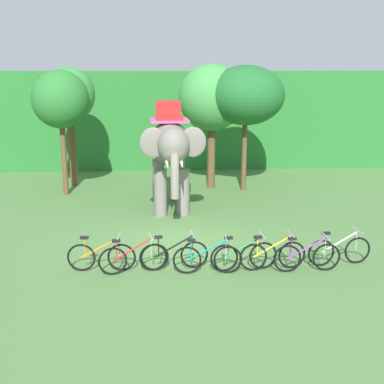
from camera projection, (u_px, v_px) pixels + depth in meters
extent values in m
plane|color=#4C753D|center=(180.00, 245.00, 14.12)|extent=(80.00, 80.00, 0.00)
cube|color=#28702D|center=(170.00, 116.00, 26.49)|extent=(36.00, 6.00, 4.67)
cylinder|color=brown|center=(64.00, 160.00, 19.32)|extent=(0.21, 0.21, 2.74)
ellipsoid|color=#28702D|center=(60.00, 99.00, 18.74)|extent=(2.17, 2.17, 2.21)
cylinder|color=brown|center=(73.00, 153.00, 20.78)|extent=(0.31, 0.31, 2.83)
ellipsoid|color=#338438|center=(69.00, 95.00, 20.18)|extent=(2.08, 2.08, 2.22)
cylinder|color=brown|center=(211.00, 158.00, 20.51)|extent=(0.33, 0.33, 2.52)
ellipsoid|color=#3D8E42|center=(212.00, 97.00, 19.90)|extent=(2.68, 2.68, 2.67)
cylinder|color=brown|center=(244.00, 156.00, 20.05)|extent=(0.20, 0.20, 2.78)
ellipsoid|color=#1E6028|center=(246.00, 95.00, 19.45)|extent=(3.06, 3.06, 2.34)
ellipsoid|color=slate|center=(170.00, 143.00, 17.25)|extent=(1.52, 2.96, 1.50)
cylinder|color=slate|center=(183.00, 192.00, 16.81)|extent=(0.44, 0.44, 1.60)
cylinder|color=slate|center=(160.00, 193.00, 16.73)|extent=(0.44, 0.44, 1.60)
cylinder|color=slate|center=(179.00, 180.00, 18.54)|extent=(0.44, 0.44, 1.60)
cylinder|color=slate|center=(158.00, 181.00, 18.46)|extent=(0.44, 0.44, 1.60)
ellipsoid|color=slate|center=(174.00, 145.00, 15.26)|extent=(1.05, 1.14, 1.10)
ellipsoid|color=slate|center=(193.00, 142.00, 15.46)|extent=(0.85, 0.20, 0.96)
ellipsoid|color=slate|center=(153.00, 143.00, 15.33)|extent=(0.85, 0.20, 0.96)
cylinder|color=slate|center=(175.00, 176.00, 15.05)|extent=(0.26, 0.26, 1.40)
cone|color=beige|center=(182.00, 165.00, 15.03)|extent=(0.14, 0.57, 0.21)
cone|color=beige|center=(167.00, 165.00, 14.99)|extent=(0.14, 0.57, 0.21)
cube|color=#BF4C8C|center=(169.00, 120.00, 17.15)|extent=(1.38, 1.36, 0.08)
cube|color=#B22323|center=(169.00, 118.00, 17.13)|extent=(0.95, 1.14, 0.10)
cube|color=#B22323|center=(168.00, 108.00, 17.54)|extent=(0.90, 0.14, 0.56)
cylinder|color=slate|center=(167.00, 149.00, 18.73)|extent=(0.08, 0.08, 0.90)
torus|color=black|center=(81.00, 257.00, 12.25)|extent=(0.71, 0.09, 0.71)
torus|color=black|center=(122.00, 257.00, 12.27)|extent=(0.71, 0.09, 0.71)
cylinder|color=orange|center=(100.00, 248.00, 12.20)|extent=(0.97, 0.09, 0.54)
cylinder|color=orange|center=(85.00, 248.00, 12.19)|extent=(0.03, 0.03, 0.52)
cube|color=black|center=(84.00, 238.00, 12.13)|extent=(0.20, 0.11, 0.06)
cylinder|color=#9E9EA3|center=(119.00, 247.00, 12.20)|extent=(0.03, 0.03, 0.55)
cylinder|color=#9E9EA3|center=(119.00, 236.00, 12.13)|extent=(0.06, 0.52, 0.03)
torus|color=black|center=(113.00, 261.00, 12.02)|extent=(0.71, 0.19, 0.71)
torus|color=black|center=(153.00, 257.00, 12.27)|extent=(0.71, 0.19, 0.71)
cylinder|color=red|center=(132.00, 250.00, 12.08)|extent=(0.96, 0.23, 0.54)
cylinder|color=red|center=(116.00, 251.00, 11.98)|extent=(0.03, 0.03, 0.52)
cube|color=black|center=(116.00, 241.00, 11.92)|extent=(0.22, 0.14, 0.06)
cylinder|color=#9E9EA3|center=(151.00, 247.00, 12.19)|extent=(0.03, 0.03, 0.55)
cylinder|color=#9E9EA3|center=(151.00, 236.00, 12.12)|extent=(0.13, 0.52, 0.03)
torus|color=black|center=(155.00, 257.00, 12.28)|extent=(0.71, 0.12, 0.71)
torus|color=black|center=(194.00, 255.00, 12.44)|extent=(0.71, 0.12, 0.71)
cylinder|color=black|center=(174.00, 247.00, 12.29)|extent=(0.97, 0.15, 0.54)
cylinder|color=black|center=(159.00, 247.00, 12.23)|extent=(0.03, 0.03, 0.52)
cube|color=black|center=(158.00, 237.00, 12.16)|extent=(0.21, 0.12, 0.06)
cylinder|color=#9E9EA3|center=(192.00, 244.00, 12.36)|extent=(0.03, 0.03, 0.55)
cylinder|color=#9E9EA3|center=(192.00, 234.00, 12.30)|extent=(0.09, 0.52, 0.03)
torus|color=black|center=(187.00, 260.00, 12.09)|extent=(0.71, 0.07, 0.71)
torus|color=black|center=(228.00, 260.00, 12.12)|extent=(0.71, 0.07, 0.71)
cylinder|color=teal|center=(207.00, 250.00, 12.04)|extent=(0.97, 0.07, 0.54)
cylinder|color=teal|center=(191.00, 250.00, 12.03)|extent=(0.03, 0.03, 0.52)
cube|color=black|center=(191.00, 240.00, 11.96)|extent=(0.20, 0.11, 0.06)
cylinder|color=#9E9EA3|center=(226.00, 249.00, 12.05)|extent=(0.03, 0.03, 0.55)
cylinder|color=#9E9EA3|center=(226.00, 238.00, 11.98)|extent=(0.05, 0.52, 0.03)
torus|color=black|center=(224.00, 258.00, 12.22)|extent=(0.71, 0.12, 0.71)
torus|color=black|center=(263.00, 255.00, 12.39)|extent=(0.71, 0.12, 0.71)
cylinder|color=green|center=(243.00, 247.00, 12.24)|extent=(0.97, 0.15, 0.54)
cylinder|color=green|center=(228.00, 248.00, 12.18)|extent=(0.03, 0.03, 0.52)
cube|color=black|center=(229.00, 238.00, 12.11)|extent=(0.21, 0.12, 0.06)
cylinder|color=#9E9EA3|center=(262.00, 245.00, 12.31)|extent=(0.03, 0.03, 0.55)
cylinder|color=#9E9EA3|center=(262.00, 235.00, 12.24)|extent=(0.09, 0.52, 0.03)
torus|color=black|center=(253.00, 257.00, 12.27)|extent=(0.71, 0.12, 0.71)
torus|color=black|center=(292.00, 255.00, 12.42)|extent=(0.71, 0.12, 0.71)
cylinder|color=yellow|center=(272.00, 247.00, 12.28)|extent=(0.97, 0.13, 0.54)
cylinder|color=yellow|center=(258.00, 247.00, 12.22)|extent=(0.03, 0.03, 0.52)
cube|color=black|center=(258.00, 237.00, 12.16)|extent=(0.21, 0.12, 0.06)
cylinder|color=#9E9EA3|center=(290.00, 244.00, 12.35)|extent=(0.03, 0.03, 0.55)
cylinder|color=#9E9EA3|center=(291.00, 234.00, 12.28)|extent=(0.08, 0.52, 0.03)
torus|color=black|center=(287.00, 259.00, 12.18)|extent=(0.71, 0.07, 0.71)
torus|color=black|center=(326.00, 257.00, 12.28)|extent=(0.71, 0.07, 0.71)
cylinder|color=purple|center=(306.00, 248.00, 12.17)|extent=(0.97, 0.08, 0.54)
cylinder|color=purple|center=(292.00, 249.00, 12.13)|extent=(0.03, 0.03, 0.52)
cube|color=black|center=(292.00, 239.00, 12.06)|extent=(0.20, 0.11, 0.06)
cylinder|color=#9E9EA3|center=(325.00, 247.00, 12.20)|extent=(0.03, 0.03, 0.55)
cylinder|color=#9E9EA3|center=(326.00, 236.00, 12.14)|extent=(0.05, 0.52, 0.03)
torus|color=black|center=(321.00, 253.00, 12.56)|extent=(0.71, 0.13, 0.71)
torus|color=black|center=(357.00, 250.00, 12.73)|extent=(0.71, 0.13, 0.71)
cylinder|color=silver|center=(339.00, 242.00, 12.58)|extent=(0.97, 0.16, 0.54)
cylinder|color=silver|center=(325.00, 243.00, 12.51)|extent=(0.03, 0.03, 0.52)
cube|color=black|center=(326.00, 233.00, 12.44)|extent=(0.21, 0.12, 0.06)
cylinder|color=#9E9EA3|center=(356.00, 240.00, 12.65)|extent=(0.03, 0.03, 0.55)
cylinder|color=#9E9EA3|center=(357.00, 230.00, 12.58)|extent=(0.09, 0.52, 0.03)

